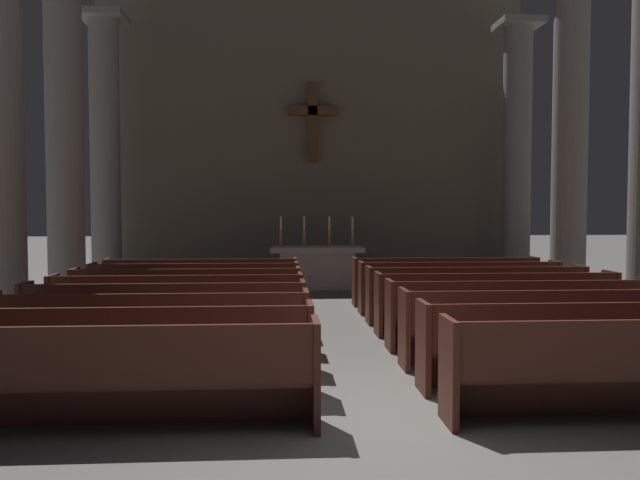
% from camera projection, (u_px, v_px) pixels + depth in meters
% --- Properties ---
extents(ground_plane, '(80.00, 80.00, 0.00)m').
position_uv_depth(ground_plane, '(382.00, 425.00, 5.69)').
color(ground_plane, '#66635E').
extents(pew_left_row_1, '(3.66, 0.50, 0.95)m').
position_uv_depth(pew_left_row_1, '(104.00, 377.00, 5.47)').
color(pew_left_row_1, '#4C2319').
rests_on(pew_left_row_1, ground).
extents(pew_left_row_2, '(3.66, 0.50, 0.95)m').
position_uv_depth(pew_left_row_2, '(131.00, 351.00, 6.48)').
color(pew_left_row_2, '#4C2319').
rests_on(pew_left_row_2, ground).
extents(pew_left_row_3, '(3.66, 0.50, 0.95)m').
position_uv_depth(pew_left_row_3, '(151.00, 332.00, 7.48)').
color(pew_left_row_3, '#4C2319').
rests_on(pew_left_row_3, ground).
extents(pew_left_row_4, '(3.66, 0.50, 0.95)m').
position_uv_depth(pew_left_row_4, '(166.00, 318.00, 8.48)').
color(pew_left_row_4, '#4C2319').
rests_on(pew_left_row_4, ground).
extents(pew_left_row_5, '(3.66, 0.50, 0.95)m').
position_uv_depth(pew_left_row_5, '(178.00, 306.00, 9.48)').
color(pew_left_row_5, '#4C2319').
rests_on(pew_left_row_5, ground).
extents(pew_left_row_6, '(3.66, 0.50, 0.95)m').
position_uv_depth(pew_left_row_6, '(187.00, 297.00, 10.48)').
color(pew_left_row_6, '#4C2319').
rests_on(pew_left_row_6, ground).
extents(pew_left_row_7, '(3.66, 0.50, 0.95)m').
position_uv_depth(pew_left_row_7, '(195.00, 289.00, 11.48)').
color(pew_left_row_7, '#4C2319').
rests_on(pew_left_row_7, ground).
extents(pew_left_row_8, '(3.66, 0.50, 0.95)m').
position_uv_depth(pew_left_row_8, '(202.00, 283.00, 12.48)').
color(pew_left_row_8, '#4C2319').
rests_on(pew_left_row_8, ground).
extents(pew_right_row_2, '(3.66, 0.50, 0.95)m').
position_uv_depth(pew_right_row_2, '(593.00, 345.00, 6.78)').
color(pew_right_row_2, '#4C2319').
rests_on(pew_right_row_2, ground).
extents(pew_right_row_3, '(3.66, 0.50, 0.95)m').
position_uv_depth(pew_right_row_3, '(552.00, 327.00, 7.78)').
color(pew_right_row_3, '#4C2319').
rests_on(pew_right_row_3, ground).
extents(pew_right_row_4, '(3.66, 0.50, 0.95)m').
position_uv_depth(pew_right_row_4, '(521.00, 314.00, 8.78)').
color(pew_right_row_4, '#4C2319').
rests_on(pew_right_row_4, ground).
extents(pew_right_row_5, '(3.66, 0.50, 0.95)m').
position_uv_depth(pew_right_row_5, '(496.00, 303.00, 9.79)').
color(pew_right_row_5, '#4C2319').
rests_on(pew_right_row_5, ground).
extents(pew_right_row_6, '(3.66, 0.50, 0.95)m').
position_uv_depth(pew_right_row_6, '(476.00, 294.00, 10.79)').
color(pew_right_row_6, '#4C2319').
rests_on(pew_right_row_6, ground).
extents(pew_right_row_7, '(3.66, 0.50, 0.95)m').
position_uv_depth(pew_right_row_7, '(459.00, 287.00, 11.79)').
color(pew_right_row_7, '#4C2319').
rests_on(pew_right_row_7, ground).
extents(pew_right_row_8, '(3.66, 0.50, 0.95)m').
position_uv_depth(pew_right_row_8, '(445.00, 281.00, 12.79)').
color(pew_right_row_8, '#4C2319').
rests_on(pew_right_row_8, ground).
extents(column_left_third, '(1.06, 1.06, 6.58)m').
position_uv_depth(column_left_third, '(65.00, 142.00, 12.60)').
color(column_left_third, gray).
rests_on(column_left_third, ground).
extents(column_right_third, '(1.06, 1.06, 6.58)m').
position_uv_depth(column_right_third, '(570.00, 145.00, 13.25)').
color(column_right_third, gray).
rests_on(column_right_third, ground).
extents(column_left_fourth, '(1.06, 1.06, 6.58)m').
position_uv_depth(column_left_fourth, '(105.00, 155.00, 15.56)').
color(column_left_fourth, gray).
rests_on(column_left_fourth, ground).
extents(column_right_fourth, '(1.06, 1.06, 6.58)m').
position_uv_depth(column_right_fourth, '(517.00, 157.00, 16.20)').
color(column_right_fourth, gray).
rests_on(column_right_fourth, ground).
extents(altar, '(2.20, 0.90, 1.01)m').
position_uv_depth(altar, '(317.00, 266.00, 15.36)').
color(altar, '#BCB7AD').
rests_on(altar, ground).
extents(candlestick_outer_left, '(0.16, 0.16, 0.72)m').
position_uv_depth(candlestick_outer_left, '(281.00, 237.00, 15.27)').
color(candlestick_outer_left, '#B79338').
rests_on(candlestick_outer_left, altar).
extents(candlestick_inner_left, '(0.16, 0.16, 0.72)m').
position_uv_depth(candlestick_inner_left, '(304.00, 237.00, 15.31)').
color(candlestick_inner_left, '#B79338').
rests_on(candlestick_inner_left, altar).
extents(candlestick_inner_right, '(0.16, 0.16, 0.72)m').
position_uv_depth(candlestick_inner_right, '(329.00, 237.00, 15.35)').
color(candlestick_inner_right, '#B79338').
rests_on(candlestick_inner_right, altar).
extents(candlestick_outer_right, '(0.16, 0.16, 0.72)m').
position_uv_depth(candlestick_outer_right, '(352.00, 237.00, 15.38)').
color(candlestick_outer_right, '#B79338').
rests_on(candlestick_outer_right, altar).
extents(apse_with_cross, '(11.26, 0.50, 7.60)m').
position_uv_depth(apse_with_cross, '(312.00, 138.00, 17.33)').
color(apse_with_cross, '#706656').
rests_on(apse_with_cross, ground).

